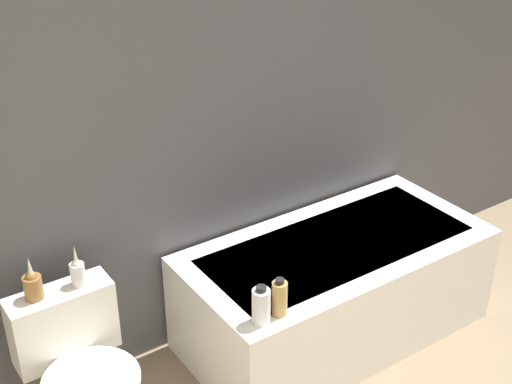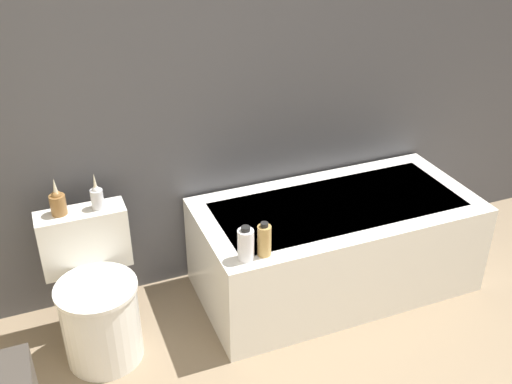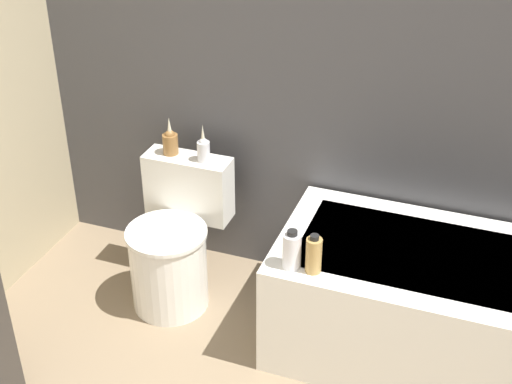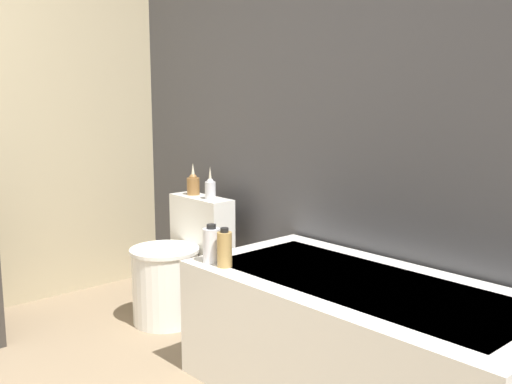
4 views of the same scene
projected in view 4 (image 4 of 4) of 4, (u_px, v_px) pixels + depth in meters
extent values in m
cube|color=#4C4C51|center=(307.00, 92.00, 3.11)|extent=(6.40, 0.06, 2.60)
cube|color=white|center=(363.00, 345.00, 2.48)|extent=(1.53, 0.75, 0.54)
cube|color=#B7BCC6|center=(364.00, 284.00, 2.43)|extent=(1.33, 0.55, 0.01)
cylinder|color=white|center=(165.00, 287.00, 3.39)|extent=(0.37, 0.37, 0.41)
cylinder|color=white|center=(164.00, 250.00, 3.36)|extent=(0.39, 0.39, 0.02)
cube|color=white|center=(202.00, 224.00, 3.51)|extent=(0.43, 0.16, 0.32)
cylinder|color=olive|center=(193.00, 186.00, 3.55)|extent=(0.08, 0.08, 0.10)
sphere|color=olive|center=(193.00, 178.00, 3.54)|extent=(0.05, 0.05, 0.05)
cone|color=beige|center=(193.00, 170.00, 3.53)|extent=(0.03, 0.03, 0.09)
cylinder|color=silver|center=(210.00, 190.00, 3.41)|extent=(0.06, 0.06, 0.10)
sphere|color=silver|center=(210.00, 182.00, 3.40)|extent=(0.04, 0.04, 0.04)
cone|color=beige|center=(210.00, 174.00, 3.40)|extent=(0.02, 0.02, 0.09)
cylinder|color=silver|center=(212.00, 246.00, 2.70)|extent=(0.08, 0.08, 0.16)
cylinder|color=black|center=(211.00, 226.00, 2.69)|extent=(0.04, 0.04, 0.02)
cylinder|color=tan|center=(225.00, 250.00, 2.63)|extent=(0.07, 0.07, 0.16)
cylinder|color=black|center=(224.00, 230.00, 2.62)|extent=(0.04, 0.04, 0.02)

